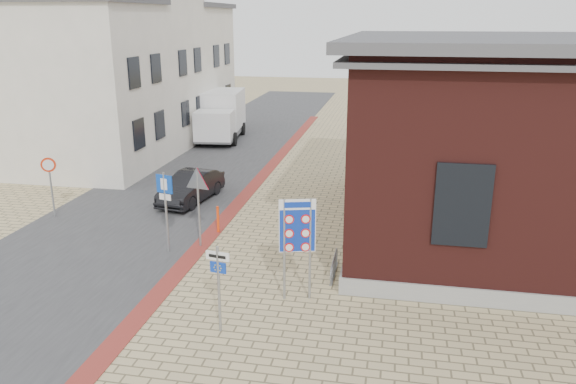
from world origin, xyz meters
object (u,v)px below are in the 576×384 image
Objects in this scene: bollard at (218,220)px; essen_sign at (218,277)px; border_sign at (297,228)px; box_truck at (221,115)px; parking_sign at (165,198)px; sedan at (191,187)px.

essen_sign is at bearing -71.89° from bollard.
bollard is at bearing 115.08° from border_sign.
box_truck is 2.19× the size of parking_sign.
essen_sign is (4.27, -9.58, 0.84)m from sedan.
box_truck is (-2.53, 12.32, 0.91)m from sedan.
bollard is at bearing 75.97° from parking_sign.
bollard is (2.20, -3.23, -0.13)m from sedan.
parking_sign is (-4.70, 2.36, -0.20)m from border_sign.
box_truck is at bearing 97.97° from border_sign.
parking_sign is at bearing -84.85° from box_truck.
essen_sign is 6.74m from bollard.
essen_sign is at bearing -142.62° from border_sign.
parking_sign is at bearing -69.60° from sedan.
box_truck is 6.00× the size of bollard.
parking_sign is at bearing -118.38° from bollard.
border_sign reaches higher than sedan.
essen_sign is at bearing -79.37° from box_truck.
essen_sign is 0.83× the size of parking_sign.
sedan is 0.64× the size of box_truck.
sedan is 10.52m from essen_sign.
box_truck reaches higher than sedan.
sedan is 1.70× the size of essen_sign.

